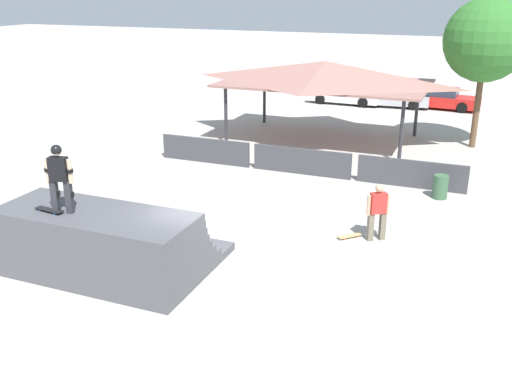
% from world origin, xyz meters
% --- Properties ---
extents(ground_plane, '(160.00, 160.00, 0.00)m').
position_xyz_m(ground_plane, '(0.00, 0.00, 0.00)').
color(ground_plane, '#ADA8A0').
extents(quarter_pipe_ramp, '(5.17, 3.77, 1.78)m').
position_xyz_m(quarter_pipe_ramp, '(-2.50, -1.14, 0.79)').
color(quarter_pipe_ramp, '#4C4C51').
rests_on(quarter_pipe_ramp, ground).
extents(skater_on_deck, '(0.76, 0.34, 1.75)m').
position_xyz_m(skater_on_deck, '(-3.21, -1.74, 2.79)').
color(skater_on_deck, '#2D2D33').
rests_on(skater_on_deck, quarter_pipe_ramp).
extents(skateboard_on_deck, '(0.86, 0.29, 0.09)m').
position_xyz_m(skateboard_on_deck, '(-3.53, -1.85, 1.84)').
color(skateboard_on_deck, blue).
rests_on(skateboard_on_deck, quarter_pipe_ramp).
extents(bystander_walking, '(0.64, 0.48, 1.75)m').
position_xyz_m(bystander_walking, '(3.70, 3.49, 0.97)').
color(bystander_walking, '#6B6051').
rests_on(bystander_walking, ground).
extents(skateboard_on_ground, '(0.69, 0.71, 0.09)m').
position_xyz_m(skateboard_on_ground, '(2.93, 3.33, 0.06)').
color(skateboard_on_ground, red).
rests_on(skateboard_on_ground, ground).
extents(barrier_fence, '(12.62, 0.12, 1.05)m').
position_xyz_m(barrier_fence, '(-0.29, 8.70, 0.53)').
color(barrier_fence, '#3D3D42').
rests_on(barrier_fence, ground).
extents(pavilion_shelter, '(9.55, 5.87, 3.81)m').
position_xyz_m(pavilion_shelter, '(-0.95, 14.23, 3.26)').
color(pavilion_shelter, '#2D2D33').
rests_on(pavilion_shelter, ground).
extents(tree_beside_pavilion, '(3.69, 3.69, 6.71)m').
position_xyz_m(tree_beside_pavilion, '(5.89, 15.63, 4.85)').
color(tree_beside_pavilion, brown).
rests_on(tree_beside_pavilion, ground).
extents(trash_bin, '(0.52, 0.52, 0.85)m').
position_xyz_m(trash_bin, '(5.12, 7.90, 0.42)').
color(trash_bin, '#385B3D').
rests_on(trash_bin, ground).
extents(parked_car_white, '(4.59, 1.91, 1.27)m').
position_xyz_m(parked_car_white, '(-2.20, 23.69, 0.60)').
color(parked_car_white, silver).
rests_on(parked_car_white, ground).
extents(parked_car_silver, '(4.66, 2.08, 1.27)m').
position_xyz_m(parked_car_silver, '(0.72, 23.89, 0.60)').
color(parked_car_silver, '#A8AAAF').
rests_on(parked_car_silver, ground).
extents(parked_car_red, '(4.65, 2.12, 1.27)m').
position_xyz_m(parked_car_red, '(3.64, 24.37, 0.60)').
color(parked_car_red, red).
rests_on(parked_car_red, ground).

